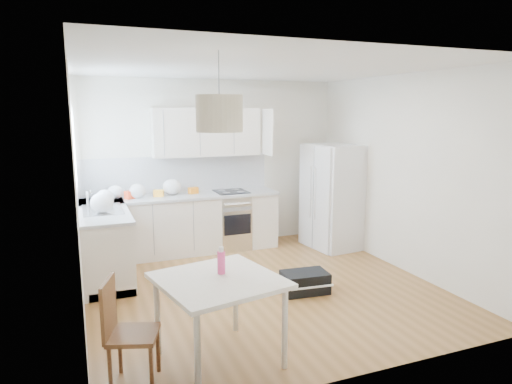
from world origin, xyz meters
TOP-DOWN VIEW (x-y plane):
  - floor at (0.00, 0.00)m, footprint 4.20×4.20m
  - ceiling at (0.00, 0.00)m, footprint 4.20×4.20m
  - wall_back at (0.00, 2.10)m, footprint 4.20×0.00m
  - wall_left at (-2.10, 0.00)m, footprint 0.00×4.20m
  - wall_right at (2.10, 0.00)m, footprint 0.00×4.20m
  - window_glassblock at (-2.09, 1.15)m, footprint 0.02×1.00m
  - cabinets_back at (-0.60, 1.80)m, footprint 3.00×0.60m
  - cabinets_left at (-1.80, 1.20)m, footprint 0.60×1.80m
  - counter_back at (-0.60, 1.80)m, footprint 3.02×0.64m
  - counter_left at (-1.80, 1.20)m, footprint 0.64×1.82m
  - backsplash_back at (-0.60, 2.09)m, footprint 3.00×0.01m
  - backsplash_left at (-2.09, 1.20)m, footprint 0.01×1.80m
  - upper_cabinets at (-0.15, 1.94)m, footprint 1.70×0.32m
  - range_oven at (0.20, 1.80)m, footprint 0.50×0.61m
  - sink at (-1.80, 1.15)m, footprint 0.50×0.80m
  - refrigerator at (1.75, 1.22)m, footprint 0.90×0.92m
  - dining_table at (-1.00, -1.44)m, footprint 1.16×1.16m
  - dining_chair at (-1.74, -1.51)m, footprint 0.48×0.48m
  - drink_bottle at (-0.94, -1.34)m, footprint 0.07×0.07m
  - gym_bag at (0.44, -0.32)m, footprint 0.58×0.41m
  - pendant_lamp at (-0.93, -1.29)m, footprint 0.46×0.46m
  - grocery_bag_a at (-1.58, 1.85)m, footprint 0.23×0.19m
  - grocery_bag_b at (-1.27, 1.80)m, footprint 0.25×0.21m
  - grocery_bag_c at (-0.74, 1.89)m, footprint 0.28×0.24m
  - grocery_bag_d at (-1.75, 1.40)m, footprint 0.25×0.21m
  - grocery_bag_e at (-1.82, 0.95)m, footprint 0.29×0.25m
  - snack_orange at (-0.40, 1.87)m, footprint 0.17×0.13m
  - snack_yellow at (-0.95, 1.82)m, footprint 0.17×0.14m
  - snack_red at (-1.36, 1.81)m, footprint 0.20×0.18m

SIDE VIEW (x-z plane):
  - floor at x=0.00m, z-range 0.00..0.00m
  - gym_bag at x=0.44m, z-range 0.00..0.25m
  - cabinets_back at x=-0.60m, z-range 0.00..0.88m
  - cabinets_left at x=-1.80m, z-range 0.00..0.88m
  - range_oven at x=0.20m, z-range 0.00..0.88m
  - dining_chair at x=-1.74m, z-range 0.00..0.89m
  - dining_table at x=-1.00m, z-range 0.30..1.08m
  - refrigerator at x=1.75m, z-range 0.00..1.68m
  - drink_bottle at x=-0.94m, z-range 0.77..1.02m
  - counter_back at x=-0.60m, z-range 0.88..0.92m
  - counter_left at x=-1.80m, z-range 0.88..0.92m
  - sink at x=-1.80m, z-range 0.84..0.99m
  - snack_orange at x=-0.40m, z-range 0.92..1.02m
  - snack_yellow at x=-0.95m, z-range 0.92..1.02m
  - snack_red at x=-1.36m, z-range 0.92..1.04m
  - grocery_bag_a at x=-1.58m, z-range 0.92..1.12m
  - grocery_bag_b at x=-1.27m, z-range 0.92..1.14m
  - grocery_bag_d at x=-1.75m, z-range 0.92..1.14m
  - grocery_bag_c at x=-0.74m, z-range 0.92..1.17m
  - grocery_bag_e at x=-1.82m, z-range 0.92..1.18m
  - backsplash_back at x=-0.60m, z-range 0.92..1.50m
  - backsplash_left at x=-2.09m, z-range 0.92..1.50m
  - wall_back at x=0.00m, z-range -0.75..3.45m
  - wall_left at x=-2.10m, z-range -0.75..3.45m
  - wall_right at x=2.10m, z-range -0.75..3.45m
  - window_glassblock at x=-2.09m, z-range 1.25..2.25m
  - upper_cabinets at x=-0.15m, z-range 1.50..2.25m
  - pendant_lamp at x=-0.93m, z-range 2.02..2.34m
  - ceiling at x=0.00m, z-range 2.70..2.70m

